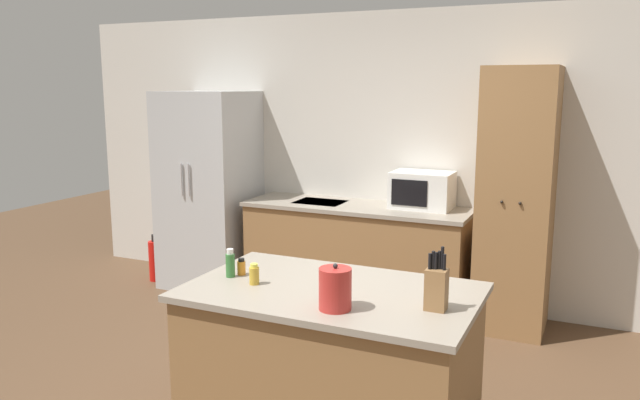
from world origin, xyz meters
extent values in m
cube|color=beige|center=(0.00, 2.33, 1.30)|extent=(7.20, 0.06, 2.60)
cube|color=#B7BABC|center=(-1.98, 1.94, 0.95)|extent=(0.82, 0.73, 1.90)
cylinder|color=silver|center=(-2.02, 1.56, 1.10)|extent=(0.02, 0.02, 0.30)
cylinder|color=silver|center=(-1.94, 1.56, 1.10)|extent=(0.02, 0.02, 0.30)
cube|color=olive|center=(-0.46, 1.99, 0.44)|extent=(1.98, 0.61, 0.88)
cube|color=gray|center=(-0.46, 1.99, 0.90)|extent=(2.02, 0.65, 0.03)
cube|color=#9EA0A3|center=(-0.82, 1.99, 0.91)|extent=(0.44, 0.34, 0.01)
cube|color=olive|center=(0.89, 2.00, 1.05)|extent=(0.55, 0.59, 2.10)
sphere|color=black|center=(0.82, 1.69, 1.09)|extent=(0.02, 0.02, 0.02)
sphere|color=black|center=(0.95, 1.69, 1.09)|extent=(0.02, 0.02, 0.02)
cube|color=olive|center=(0.24, -0.17, 0.43)|extent=(1.47, 0.88, 0.86)
cube|color=gray|center=(0.24, -0.17, 0.88)|extent=(1.53, 0.94, 0.03)
cube|color=white|center=(0.10, 2.10, 1.07)|extent=(0.51, 0.37, 0.31)
cube|color=black|center=(0.04, 1.91, 1.07)|extent=(0.31, 0.01, 0.22)
cube|color=olive|center=(0.81, -0.24, 1.00)|extent=(0.10, 0.09, 0.20)
cylinder|color=black|center=(0.78, -0.25, 1.14)|extent=(0.02, 0.02, 0.08)
cylinder|color=black|center=(0.79, -0.24, 1.14)|extent=(0.02, 0.02, 0.09)
cylinder|color=black|center=(0.81, -0.24, 1.14)|extent=(0.02, 0.02, 0.08)
cylinder|color=black|center=(0.82, -0.23, 1.14)|extent=(0.02, 0.02, 0.09)
cylinder|color=black|center=(0.83, -0.23, 1.15)|extent=(0.02, 0.02, 0.11)
cylinder|color=black|center=(0.85, -0.24, 1.14)|extent=(0.02, 0.02, 0.08)
cylinder|color=gold|center=(-0.17, -0.27, 0.94)|extent=(0.05, 0.05, 0.09)
cylinder|color=#E5DB4C|center=(-0.17, -0.27, 1.00)|extent=(0.04, 0.04, 0.02)
cylinder|color=orange|center=(-0.33, -0.15, 0.94)|extent=(0.05, 0.05, 0.08)
cylinder|color=black|center=(-0.33, -0.15, 0.98)|extent=(0.04, 0.04, 0.02)
cylinder|color=#337033|center=(-0.36, -0.21, 0.96)|extent=(0.05, 0.05, 0.13)
cylinder|color=silver|center=(-0.36, -0.21, 1.04)|extent=(0.04, 0.04, 0.03)
cylinder|color=#B72D28|center=(0.37, -0.44, 1.00)|extent=(0.16, 0.16, 0.20)
sphere|color=#262628|center=(0.37, -0.44, 1.11)|extent=(0.02, 0.02, 0.02)
cylinder|color=red|center=(-2.56, 1.79, 0.20)|extent=(0.13, 0.13, 0.41)
cylinder|color=black|center=(-2.56, 1.79, 0.44)|extent=(0.06, 0.06, 0.07)
camera|label=1|loc=(1.49, -3.05, 1.96)|focal=35.00mm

